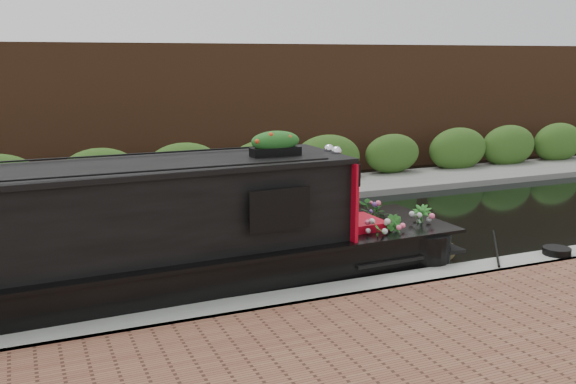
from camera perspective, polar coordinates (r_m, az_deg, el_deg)
name	(u,v)px	position (r m, az deg, el deg)	size (l,w,h in m)	color
ground	(243,248)	(12.51, -4.00, -4.98)	(80.00, 80.00, 0.00)	black
near_bank_coping	(317,308)	(9.63, 2.58, -10.28)	(40.00, 0.60, 0.50)	gray
far_bank_path	(189,203)	(16.41, -8.82, -0.98)	(40.00, 2.40, 0.34)	slate
far_hedge	(180,196)	(17.26, -9.57, -0.36)	(40.00, 1.10, 2.80)	#31571D
far_brick_wall	(163,182)	(19.27, -11.05, 0.88)	(40.00, 1.00, 8.00)	#53301C
narrowboat	(85,257)	(9.74, -17.56, -5.53)	(11.65, 2.41, 2.72)	black
rope_fender	(443,249)	(12.17, 13.59, -4.96)	(0.34, 0.34, 0.35)	brown
coiled_mooring_rope	(557,251)	(12.18, 22.78, -4.86)	(0.48, 0.48, 0.12)	black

